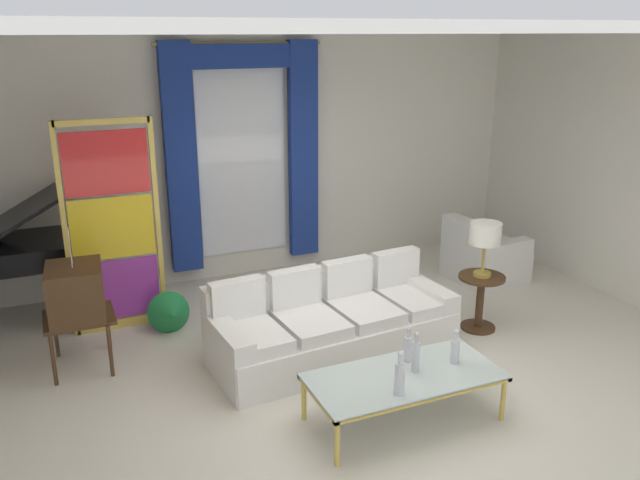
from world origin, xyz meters
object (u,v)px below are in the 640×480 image
Objects in this scene: peacock_figurine at (170,315)px; bottle_blue_decanter at (408,347)px; vintage_tv at (76,294)px; armchair_white at (482,258)px; stained_glass_divider at (113,232)px; round_side_table at (480,297)px; bottle_ruby_flask at (455,350)px; grand_piano at (20,247)px; couch_white_long at (330,324)px; bottle_amber_squat at (400,377)px; bottle_crystal_tall at (416,355)px; table_lamp_brass at (485,236)px; coffee_table at (404,378)px.

bottle_blue_decanter is at bearing -53.75° from peacock_figurine.
vintage_tv is (-2.43, 1.77, 0.19)m from bottle_blue_decanter.
armchair_white is 0.40× the size of stained_glass_divider.
peacock_figurine is 3.22m from round_side_table.
vintage_tv reaches higher than bottle_ruby_flask.
peacock_figurine is 1.81m from grand_piano.
couch_white_long is 1.79× the size of vintage_tv.
bottle_amber_squat is at bearing -94.05° from couch_white_long.
stained_glass_divider is at bearing 131.23° from bottle_ruby_flask.
bottle_crystal_tall is 0.58× the size of peacock_figurine.
bottle_blue_decanter is 0.35× the size of armchair_white.
bottle_ruby_flask reaches higher than round_side_table.
bottle_ruby_flask is at bearing -134.24° from table_lamp_brass.
armchair_white is at bearing 43.94° from bottle_crystal_tall.
couch_white_long reaches higher than bottle_ruby_flask.
vintage_tv is at bearing 141.10° from bottle_crystal_tall.
grand_piano is (-2.86, 3.35, 0.25)m from bottle_crystal_tall.
peacock_figurine reaches higher than coffee_table.
round_side_table is at bearing 45.76° from bottle_ruby_flask.
table_lamp_brass is at bearing 35.93° from coffee_table.
table_lamp_brass is 4.88m from grand_piano.
armchair_white is at bearing -4.88° from stained_glass_divider.
coffee_table is 4.35× the size of bottle_amber_squat.
vintage_tv is 0.91m from stained_glass_divider.
table_lamp_brass is at bearing -23.86° from stained_glass_divider.
bottle_ruby_flask reaches higher than coffee_table.
table_lamp_brass is at bearing 33.70° from bottle_blue_decanter.
coffee_table is 0.20m from bottle_crystal_tall.
couch_white_long is 3.43m from grand_piano.
bottle_blue_decanter is 0.17m from bottle_crystal_tall.
table_lamp_brass reaches higher than round_side_table.
grand_piano reaches higher than couch_white_long.
grand_piano reaches higher than coffee_table.
vintage_tv is 3.99m from round_side_table.
bottle_amber_squat is at bearing -160.18° from bottle_ruby_flask.
vintage_tv is (-2.77, 1.94, 0.20)m from bottle_ruby_flask.
round_side_table is (1.59, 1.15, -0.02)m from coffee_table.
stained_glass_divider reaches higher than peacock_figurine.
armchair_white is at bearing 0.12° from peacock_figurine.
bottle_crystal_tall is 0.59× the size of round_side_table.
vintage_tv reaches higher than table_lamp_brass.
coffee_table is at bearing -58.36° from peacock_figurine.
stained_glass_divider reaches higher than bottle_blue_decanter.
peacock_figurine is 1.01× the size of round_side_table.
round_side_table is at bearing 35.93° from coffee_table.
stained_glass_divider reaches higher than vintage_tv.
coffee_table is 1.96m from round_side_table.
bottle_amber_squat is 2.83m from peacock_figurine.
bottle_amber_squat is 0.26× the size of vintage_tv.
stained_glass_divider is (-4.34, 0.37, 0.77)m from armchair_white.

